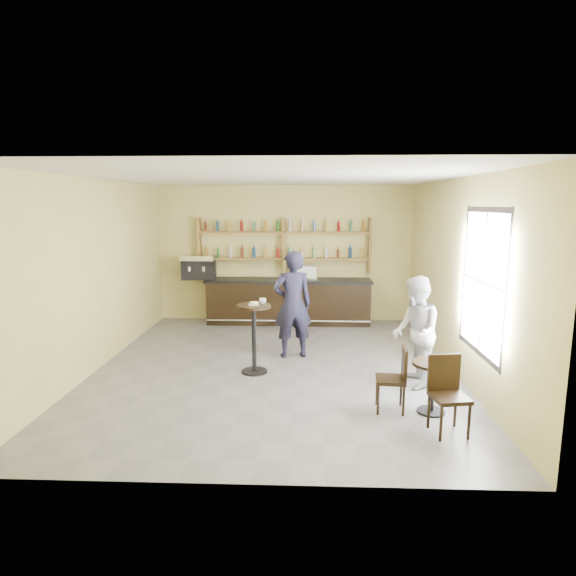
{
  "coord_description": "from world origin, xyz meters",
  "views": [
    {
      "loc": [
        0.55,
        -7.89,
        2.78
      ],
      "look_at": [
        0.2,
        0.8,
        1.25
      ],
      "focal_mm": 30.0,
      "sensor_mm": 36.0,
      "label": 1
    }
  ],
  "objects_px": {
    "cafe_table": "(432,387)",
    "chair_west": "(390,379)",
    "pedestal_table": "(254,339)",
    "patron_second": "(416,332)",
    "man_main": "(293,304)",
    "chair_south": "(450,397)",
    "espresso_machine": "(199,267)",
    "pastry_case": "(305,273)",
    "bar_counter": "(288,301)"
  },
  "relations": [
    {
      "from": "pastry_case",
      "to": "cafe_table",
      "type": "height_order",
      "value": "pastry_case"
    },
    {
      "from": "pastry_case",
      "to": "man_main",
      "type": "relative_size",
      "value": 0.27
    },
    {
      "from": "chair_west",
      "to": "patron_second",
      "type": "height_order",
      "value": "patron_second"
    },
    {
      "from": "cafe_table",
      "to": "chair_west",
      "type": "distance_m",
      "value": 0.56
    },
    {
      "from": "pedestal_table",
      "to": "cafe_table",
      "type": "xyz_separation_m",
      "value": [
        2.55,
        -1.47,
        -0.22
      ]
    },
    {
      "from": "espresso_machine",
      "to": "pastry_case",
      "type": "distance_m",
      "value": 2.49
    },
    {
      "from": "pedestal_table",
      "to": "chair_west",
      "type": "height_order",
      "value": "pedestal_table"
    },
    {
      "from": "pastry_case",
      "to": "patron_second",
      "type": "distance_m",
      "value": 4.26
    },
    {
      "from": "bar_counter",
      "to": "patron_second",
      "type": "distance_m",
      "value": 4.43
    },
    {
      "from": "espresso_machine",
      "to": "chair_west",
      "type": "relative_size",
      "value": 0.86
    },
    {
      "from": "cafe_table",
      "to": "patron_second",
      "type": "distance_m",
      "value": 1.09
    },
    {
      "from": "bar_counter",
      "to": "man_main",
      "type": "xyz_separation_m",
      "value": [
        0.17,
        -2.52,
        0.46
      ]
    },
    {
      "from": "pedestal_table",
      "to": "patron_second",
      "type": "distance_m",
      "value": 2.59
    },
    {
      "from": "espresso_machine",
      "to": "pedestal_table",
      "type": "relative_size",
      "value": 0.67
    },
    {
      "from": "pastry_case",
      "to": "man_main",
      "type": "xyz_separation_m",
      "value": [
        -0.22,
        -2.52,
        -0.22
      ]
    },
    {
      "from": "espresso_machine",
      "to": "pastry_case",
      "type": "relative_size",
      "value": 1.44
    },
    {
      "from": "pedestal_table",
      "to": "chair_west",
      "type": "relative_size",
      "value": 1.28
    },
    {
      "from": "bar_counter",
      "to": "espresso_machine",
      "type": "xyz_separation_m",
      "value": [
        -2.09,
        0.0,
        0.8
      ]
    },
    {
      "from": "patron_second",
      "to": "man_main",
      "type": "bearing_deg",
      "value": -125.81
    },
    {
      "from": "pedestal_table",
      "to": "man_main",
      "type": "relative_size",
      "value": 0.59
    },
    {
      "from": "cafe_table",
      "to": "chair_west",
      "type": "relative_size",
      "value": 0.79
    },
    {
      "from": "patron_second",
      "to": "cafe_table",
      "type": "bearing_deg",
      "value": 1.75
    },
    {
      "from": "espresso_machine",
      "to": "pedestal_table",
      "type": "distance_m",
      "value": 3.85
    },
    {
      "from": "pedestal_table",
      "to": "cafe_table",
      "type": "distance_m",
      "value": 2.95
    },
    {
      "from": "man_main",
      "to": "patron_second",
      "type": "height_order",
      "value": "man_main"
    },
    {
      "from": "pastry_case",
      "to": "cafe_table",
      "type": "xyz_separation_m",
      "value": [
        1.73,
        -4.87,
        -0.85
      ]
    },
    {
      "from": "chair_west",
      "to": "patron_second",
      "type": "relative_size",
      "value": 0.53
    },
    {
      "from": "espresso_machine",
      "to": "pastry_case",
      "type": "xyz_separation_m",
      "value": [
        2.48,
        0.0,
        -0.12
      ]
    },
    {
      "from": "pedestal_table",
      "to": "pastry_case",
      "type": "bearing_deg",
      "value": 76.32
    },
    {
      "from": "pedestal_table",
      "to": "patron_second",
      "type": "relative_size",
      "value": 0.67
    },
    {
      "from": "cafe_table",
      "to": "chair_west",
      "type": "bearing_deg",
      "value": 174.81
    },
    {
      "from": "espresso_machine",
      "to": "pedestal_table",
      "type": "xyz_separation_m",
      "value": [
        1.66,
        -3.4,
        -0.74
      ]
    },
    {
      "from": "bar_counter",
      "to": "man_main",
      "type": "distance_m",
      "value": 2.57
    },
    {
      "from": "man_main",
      "to": "chair_west",
      "type": "relative_size",
      "value": 2.18
    },
    {
      "from": "chair_west",
      "to": "patron_second",
      "type": "bearing_deg",
      "value": 155.72
    },
    {
      "from": "man_main",
      "to": "chair_west",
      "type": "bearing_deg",
      "value": 108.04
    },
    {
      "from": "chair_west",
      "to": "cafe_table",
      "type": "bearing_deg",
      "value": 89.93
    },
    {
      "from": "chair_south",
      "to": "cafe_table",
      "type": "bearing_deg",
      "value": 85.08
    },
    {
      "from": "bar_counter",
      "to": "espresso_machine",
      "type": "height_order",
      "value": "espresso_machine"
    },
    {
      "from": "pedestal_table",
      "to": "chair_west",
      "type": "xyz_separation_m",
      "value": [
        2.0,
        -1.42,
        -0.13
      ]
    },
    {
      "from": "patron_second",
      "to": "bar_counter",
      "type": "bearing_deg",
      "value": -151.94
    },
    {
      "from": "espresso_machine",
      "to": "man_main",
      "type": "bearing_deg",
      "value": -54.79
    },
    {
      "from": "cafe_table",
      "to": "patron_second",
      "type": "relative_size",
      "value": 0.41
    },
    {
      "from": "chair_west",
      "to": "bar_counter",
      "type": "bearing_deg",
      "value": -156.86
    },
    {
      "from": "espresso_machine",
      "to": "bar_counter",
      "type": "bearing_deg",
      "value": -6.75
    },
    {
      "from": "espresso_machine",
      "to": "pastry_case",
      "type": "bearing_deg",
      "value": -6.75
    },
    {
      "from": "espresso_machine",
      "to": "chair_west",
      "type": "distance_m",
      "value": 6.11
    },
    {
      "from": "man_main",
      "to": "bar_counter",
      "type": "bearing_deg",
      "value": -99.34
    },
    {
      "from": "chair_west",
      "to": "chair_south",
      "type": "distance_m",
      "value": 0.89
    },
    {
      "from": "pastry_case",
      "to": "cafe_table",
      "type": "distance_m",
      "value": 5.23
    }
  ]
}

